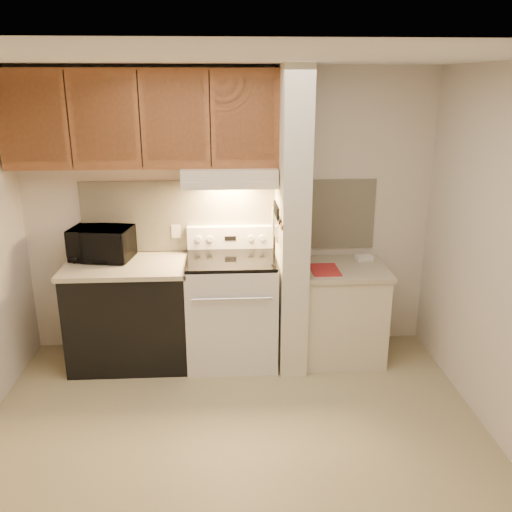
{
  "coord_description": "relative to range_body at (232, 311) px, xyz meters",
  "views": [
    {
      "loc": [
        -0.04,
        -3.19,
        2.38
      ],
      "look_at": [
        0.19,
        0.75,
        1.09
      ],
      "focal_mm": 38.0,
      "sensor_mm": 36.0,
      "label": 1
    }
  ],
  "objects": [
    {
      "name": "ceiling",
      "position": [
        0.0,
        -1.16,
        2.04
      ],
      "size": [
        3.6,
        3.6,
        0.0
      ],
      "primitive_type": "plane",
      "rotation": [
        3.14,
        0.0,
        0.0
      ],
      "color": "white",
      "rests_on": "wall_back"
    },
    {
      "name": "cab_door_b",
      "position": [
        -0.96,
        0.01,
        1.62
      ],
      "size": [
        0.46,
        0.01,
        0.63
      ],
      "primitive_type": "cube",
      "color": "brown",
      "rests_on": "upper_cabinets"
    },
    {
      "name": "pillar_trim",
      "position": [
        0.39,
        -0.01,
        0.84
      ],
      "size": [
        0.01,
        0.7,
        0.04
      ],
      "primitive_type": "cube",
      "color": "brown",
      "rests_on": "partition_pillar"
    },
    {
      "name": "wall_back",
      "position": [
        0.0,
        0.34,
        0.79
      ],
      "size": [
        3.6,
        2.5,
        0.02
      ],
      "primitive_type": "cube",
      "rotation": [
        1.57,
        0.0,
        0.0
      ],
      "color": "beige",
      "rests_on": "floor"
    },
    {
      "name": "knife_blade_b",
      "position": [
        0.38,
        -0.14,
        0.75
      ],
      "size": [
        0.01,
        0.04,
        0.18
      ],
      "primitive_type": "cube",
      "color": "silver",
      "rests_on": "knife_strip"
    },
    {
      "name": "white_box",
      "position": [
        1.19,
        0.17,
        0.41
      ],
      "size": [
        0.16,
        0.12,
        0.04
      ],
      "primitive_type": "cube",
      "rotation": [
        0.0,
        0.0,
        0.18
      ],
      "color": "white",
      "rests_on": "right_countertop"
    },
    {
      "name": "cab_gap_b",
      "position": [
        -0.69,
        0.01,
        1.62
      ],
      "size": [
        0.01,
        0.01,
        0.73
      ],
      "primitive_type": "cube",
      "color": "black",
      "rests_on": "upper_cabinets"
    },
    {
      "name": "range_knob_left_outer",
      "position": [
        -0.28,
        0.24,
        0.59
      ],
      "size": [
        0.05,
        0.02,
        0.05
      ],
      "primitive_type": "cylinder",
      "rotation": [
        1.57,
        0.0,
        0.0
      ],
      "color": "silver",
      "rests_on": "range_backguard"
    },
    {
      "name": "cab_door_a",
      "position": [
        -1.51,
        0.01,
        1.62
      ],
      "size": [
        0.46,
        0.01,
        0.63
      ],
      "primitive_type": "cube",
      "color": "brown",
      "rests_on": "upper_cabinets"
    },
    {
      "name": "cab_gap_c",
      "position": [
        -0.14,
        0.01,
        1.62
      ],
      "size": [
        0.01,
        0.01,
        0.73
      ],
      "primitive_type": "cube",
      "color": "black",
      "rests_on": "upper_cabinets"
    },
    {
      "name": "right_countertop",
      "position": [
        0.97,
        -0.01,
        0.37
      ],
      "size": [
        0.74,
        0.64,
        0.04
      ],
      "primitive_type": "cube",
      "color": "#BDB294",
      "rests_on": "right_cab_base"
    },
    {
      "name": "hood_lip",
      "position": [
        0.0,
        -0.08,
        1.12
      ],
      "size": [
        0.78,
        0.04,
        0.06
      ],
      "primitive_type": "cube",
      "color": "beige",
      "rests_on": "range_hood"
    },
    {
      "name": "knife_handle_b",
      "position": [
        0.38,
        -0.13,
        0.91
      ],
      "size": [
        0.02,
        0.02,
        0.1
      ],
      "primitive_type": "cylinder",
      "color": "black",
      "rests_on": "knife_strip"
    },
    {
      "name": "cab_gap_a",
      "position": [
        -1.23,
        0.01,
        1.62
      ],
      "size": [
        0.01,
        0.01,
        0.73
      ],
      "primitive_type": "cube",
      "color": "black",
      "rests_on": "upper_cabinets"
    },
    {
      "name": "cooktop",
      "position": [
        0.0,
        0.0,
        0.48
      ],
      "size": [
        0.74,
        0.64,
        0.03
      ],
      "primitive_type": "cube",
      "color": "black",
      "rests_on": "range_body"
    },
    {
      "name": "upper_cabinets",
      "position": [
        -0.69,
        0.17,
        1.62
      ],
      "size": [
        2.18,
        0.33,
        0.77
      ],
      "primitive_type": "cube",
      "color": "brown",
      "rests_on": "wall_back"
    },
    {
      "name": "red_folder",
      "position": [
        0.79,
        -0.08,
        0.4
      ],
      "size": [
        0.24,
        0.32,
        0.01
      ],
      "primitive_type": "cube",
      "rotation": [
        0.0,
        0.0,
        0.01
      ],
      "color": "#B12628",
      "rests_on": "right_countertop"
    },
    {
      "name": "oven_handle",
      "position": [
        0.0,
        -0.35,
        0.26
      ],
      "size": [
        0.65,
        0.02,
        0.02
      ],
      "primitive_type": "cylinder",
      "rotation": [
        0.0,
        1.57,
        0.0
      ],
      "color": "silver",
      "rests_on": "range_body"
    },
    {
      "name": "range_display",
      "position": [
        0.0,
        0.24,
        0.59
      ],
      "size": [
        0.1,
        0.01,
        0.04
      ],
      "primitive_type": "cube",
      "color": "black",
      "rests_on": "range_backguard"
    },
    {
      "name": "cab_door_c",
      "position": [
        -0.42,
        0.01,
        1.62
      ],
      "size": [
        0.46,
        0.01,
        0.63
      ],
      "primitive_type": "cube",
      "color": "brown",
      "rests_on": "upper_cabinets"
    },
    {
      "name": "knife_blade_e",
      "position": [
        0.38,
        0.11,
        0.75
      ],
      "size": [
        0.01,
        0.04,
        0.18
      ],
      "primitive_type": "cube",
      "color": "silver",
      "rests_on": "knife_strip"
    },
    {
      "name": "knife_handle_e",
      "position": [
        0.38,
        0.09,
        0.91
      ],
      "size": [
        0.02,
        0.02,
        0.1
      ],
      "primitive_type": "cylinder",
      "color": "black",
      "rests_on": "knife_strip"
    },
    {
      "name": "range_knob_right_inner",
      "position": [
        0.18,
        0.24,
        0.59
      ],
      "size": [
        0.05,
        0.02,
        0.05
      ],
      "primitive_type": "cylinder",
      "rotation": [
        1.57,
        0.0,
        0.0
      ],
      "color": "silver",
      "rests_on": "range_backguard"
    },
    {
      "name": "range_knob_right_outer",
      "position": [
        0.28,
        0.24,
        0.59
      ],
      "size": [
        0.05,
        0.02,
        0.05
      ],
      "primitive_type": "cylinder",
      "rotation": [
        1.57,
        0.0,
        0.0
      ],
      "color": "silver",
      "rests_on": "range_backguard"
    },
    {
      "name": "range_knob_left_inner",
      "position": [
        -0.18,
        0.24,
        0.59
      ],
      "size": [
        0.05,
        0.02,
        0.05
      ],
      "primitive_type": "cylinder",
      "rotation": [
        1.57,
        0.0,
        0.0
      ],
      "color": "silver",
      "rests_on": "range_backguard"
    },
    {
      "name": "knife_handle_c",
      "position": [
        0.38,
        -0.04,
        0.91
      ],
      "size": [
        0.02,
        0.02,
        0.1
      ],
      "primitive_type": "cylinder",
      "color": "black",
      "rests_on": "knife_strip"
    },
    {
      "name": "oven_window",
      "position": [
        0.0,
        -0.32,
        0.04
      ],
      "size": [
        0.5,
        0.01,
        0.3
      ],
      "primitive_type": "cube",
      "color": "black",
      "rests_on": "range_body"
    },
    {
      "name": "teal_jar",
      "position": [
        -1.23,
        0.08,
        0.5
      ],
      "size": [
        0.12,
        0.12,
        0.11
      ],
      "primitive_type": "cylinder",
      "rotation": [
        0.0,
        0.0,
        0.26
      ],
      "color": "#285A5D",
      "rests_on": "left_countertop"
    },
    {
      "name": "cab_door_d",
      "position": [
        0.13,
        0.01,
        1.62
      ],
      "size": [
        0.46,
        0.01,
        0.63
      ],
      "primitive_type": "cube",
      "color": "brown",
      "rests_on": "upper_cabinets"
    },
    {
      "name": "wall_right",
      "position": [
        1.8,
        -1.16,
        0.79
      ],
      "size": [
        0.02,
        3.0,
        2.5
      ],
      "primitive_type": "cube",
      "color": "beige",
      "rests_on": "floor"
    },
    {
      "name": "floor",
      "position": [
        0.0,
        -1.16,
        -0.46
      ],
      "size": [
        3.6,
        3.6,
        0.0
      ],
      "primitive_type": "plane",
      "color": "tan",
      "rests_on": "ground"
    },
    {
      "name": "outlet",
      "position": [
        -0.48,
        0.32,
        0.64
      ],
      "size": [
        0.08,
        0.01,
        0.12
      ],
      "primitive_type": "cube",
      "color": "beige",
      "rests_on": "backsplash"
    },
    {
      "name": "knife_blade_c",
      "position": [
        0.38,
        -0.05,
        0.74
      ],
      "size": [
        0.01,
        0.04,
        0.2
      ],
      "primitive_type": "cube",
      "color": "silver",
      "rests_on": "knife_strip"
    },
    {
      "name": "microwave",
      "position": [
        -1.1,
        0.15,
        0.59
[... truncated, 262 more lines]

